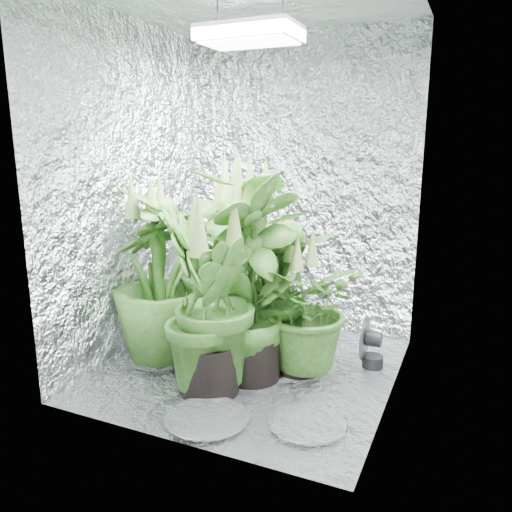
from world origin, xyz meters
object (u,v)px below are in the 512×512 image
object	(u,v)px
plant_g	(208,305)
plant_e	(300,306)
plant_c	(274,294)
plant_d	(160,276)
grow_lamp	(249,34)
plant_b	(231,262)
plant_f	(252,280)
circulation_fan	(369,345)
plant_a	(240,260)

from	to	relation	value
plant_g	plant_e	bearing A→B (deg)	50.69
plant_c	plant_e	size ratio (longest dim) A/B	1.08
plant_c	plant_d	distance (m)	0.68
plant_d	grow_lamp	bearing A→B (deg)	10.06
plant_b	plant_d	distance (m)	0.58
grow_lamp	plant_c	bearing A→B (deg)	71.87
plant_e	plant_f	size ratio (longest dim) A/B	0.68
grow_lamp	plant_f	size ratio (longest dim) A/B	0.41
plant_e	circulation_fan	bearing A→B (deg)	31.70
plant_d	plant_e	size ratio (longest dim) A/B	1.35
plant_f	plant_g	xyz separation A→B (m)	(-0.14, -0.24, -0.09)
plant_d	circulation_fan	xyz separation A→B (m)	(1.16, 0.41, -0.39)
plant_c	plant_f	bearing A→B (deg)	-91.61
plant_a	plant_g	distance (m)	0.61
plant_g	circulation_fan	xyz separation A→B (m)	(0.71, 0.65, -0.35)
plant_e	plant_g	xyz separation A→B (m)	(-0.35, -0.43, 0.09)
grow_lamp	plant_d	distance (m)	1.41
plant_a	circulation_fan	world-z (taller)	plant_a
grow_lamp	plant_f	bearing A→B (deg)	-58.75
plant_e	plant_g	world-z (taller)	plant_g
plant_c	plant_d	bearing A→B (deg)	-153.95
plant_e	plant_c	bearing A→B (deg)	151.91
plant_a	plant_f	distance (m)	0.43
plant_f	circulation_fan	xyz separation A→B (m)	(0.57, 0.41, -0.44)
plant_e	plant_f	xyz separation A→B (m)	(-0.21, -0.19, 0.18)
plant_a	plant_c	world-z (taller)	plant_a
plant_f	plant_e	bearing A→B (deg)	41.73
plant_b	plant_c	world-z (taller)	plant_b
plant_c	plant_f	size ratio (longest dim) A/B	0.73
plant_a	grow_lamp	bearing A→B (deg)	-54.15
plant_d	plant_g	distance (m)	0.52
plant_a	plant_d	bearing A→B (deg)	-134.97
plant_a	plant_e	xyz separation A→B (m)	(0.45, -0.16, -0.19)
plant_e	plant_f	distance (m)	0.33
plant_a	plant_d	distance (m)	0.50
plant_d	circulation_fan	bearing A→B (deg)	19.38
plant_d	plant_f	xyz separation A→B (m)	(0.60, 0.00, 0.04)
plant_d	plant_g	size ratio (longest dim) A/B	1.06
plant_a	plant_b	xyz separation A→B (m)	(-0.17, 0.20, -0.07)
plant_a	plant_c	size ratio (longest dim) A/B	1.36
plant_g	circulation_fan	bearing A→B (deg)	42.49
plant_b	plant_e	size ratio (longest dim) A/B	1.31
grow_lamp	plant_b	xyz separation A→B (m)	(-0.35, 0.46, -1.32)
grow_lamp	plant_d	size ratio (longest dim) A/B	0.44
plant_b	plant_d	world-z (taller)	plant_d
plant_c	plant_g	world-z (taller)	plant_g
plant_a	plant_b	bearing A→B (deg)	130.35
plant_a	plant_f	world-z (taller)	plant_f
plant_a	circulation_fan	size ratio (longest dim) A/B	3.93
plant_f	plant_d	bearing A→B (deg)	-179.87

